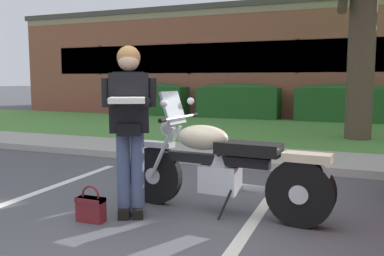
# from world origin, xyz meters

# --- Properties ---
(ground_plane) EXTENTS (140.00, 140.00, 0.00)m
(ground_plane) POSITION_xyz_m (0.00, 0.00, 0.00)
(ground_plane) COLOR #4C4C51
(curb_strip) EXTENTS (60.00, 0.20, 0.12)m
(curb_strip) POSITION_xyz_m (0.00, 3.11, 0.06)
(curb_strip) COLOR #ADA89E
(curb_strip) RESTS_ON ground
(concrete_walk) EXTENTS (60.00, 1.50, 0.08)m
(concrete_walk) POSITION_xyz_m (0.00, 3.96, 0.04)
(concrete_walk) COLOR #ADA89E
(concrete_walk) RESTS_ON ground
(grass_lawn) EXTENTS (60.00, 6.02, 0.06)m
(grass_lawn) POSITION_xyz_m (0.00, 7.72, 0.03)
(grass_lawn) COLOR #518E3D
(grass_lawn) RESTS_ON ground
(stall_stripe_0) EXTENTS (0.20, 4.40, 0.01)m
(stall_stripe_0) POSITION_xyz_m (-2.16, 0.20, 0.00)
(stall_stripe_0) COLOR silver
(stall_stripe_0) RESTS_ON ground
(stall_stripe_1) EXTENTS (0.20, 4.40, 0.01)m
(stall_stripe_1) POSITION_xyz_m (0.54, 0.20, 0.00)
(stall_stripe_1) COLOR silver
(stall_stripe_1) RESTS_ON ground
(motorcycle) EXTENTS (2.24, 0.82, 1.26)m
(motorcycle) POSITION_xyz_m (0.24, 0.84, 0.49)
(motorcycle) COLOR black
(motorcycle) RESTS_ON ground
(rider_person) EXTENTS (0.59, 0.67, 1.70)m
(rider_person) POSITION_xyz_m (-0.65, 0.39, 1.01)
(rider_person) COLOR black
(rider_person) RESTS_ON ground
(handbag) EXTENTS (0.28, 0.13, 0.36)m
(handbag) POSITION_xyz_m (-0.94, 0.12, 0.14)
(handbag) COLOR maroon
(handbag) RESTS_ON ground
(hedge_left) EXTENTS (2.75, 0.90, 1.24)m
(hedge_left) POSITION_xyz_m (-5.88, 10.81, 0.65)
(hedge_left) COLOR #235623
(hedge_left) RESTS_ON ground
(hedge_center_left) EXTENTS (2.82, 0.90, 1.24)m
(hedge_center_left) POSITION_xyz_m (-2.47, 10.81, 0.65)
(hedge_center_left) COLOR #235623
(hedge_center_left) RESTS_ON ground
(hedge_center_right) EXTENTS (2.89, 0.90, 1.24)m
(hedge_center_right) POSITION_xyz_m (0.94, 10.81, 0.65)
(hedge_center_right) COLOR #235623
(hedge_center_right) RESTS_ON ground
(brick_building) EXTENTS (23.62, 9.98, 4.15)m
(brick_building) POSITION_xyz_m (-0.58, 16.31, 2.08)
(brick_building) COLOR #93513D
(brick_building) RESTS_ON ground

